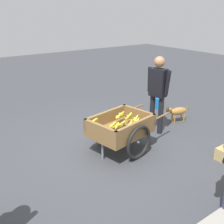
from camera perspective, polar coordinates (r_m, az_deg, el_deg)
ground_plane at (r=5.26m, az=-1.15°, el=-7.46°), size 24.00×24.00×0.00m
fruit_cart at (r=4.96m, az=1.85°, el=-3.62°), size 1.76×1.08×0.72m
vendor_person at (r=5.62m, az=9.79°, el=5.06°), size 0.26×0.55×1.65m
dog at (r=6.46m, az=13.76°, el=0.14°), size 0.66×0.28×0.40m
plastic_bucket at (r=7.33m, az=9.94°, el=1.91°), size 0.26×0.26×0.29m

